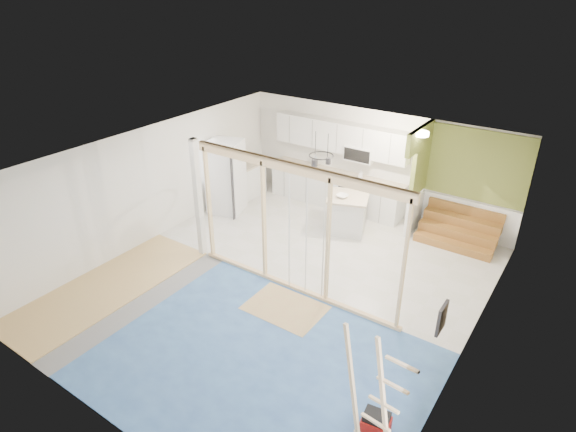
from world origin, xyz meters
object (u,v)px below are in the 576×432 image
Objects in this scene: toolbox at (376,424)px; ladder at (372,400)px; fridge at (226,177)px; island at (347,214)px.

toolbox is 0.22× the size of ladder.
ladder is (0.04, -0.33, 0.77)m from toolbox.
fridge is 1.57× the size of island.
island is 2.95× the size of toolbox.
fridge is at bearing 160.20° from ladder.
fridge reaches higher than island.
island is at bearing 114.43° from toolbox.
fridge is 4.62× the size of toolbox.
toolbox is at bearing -78.40° from island.
island is at bearing -2.13° from fridge.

